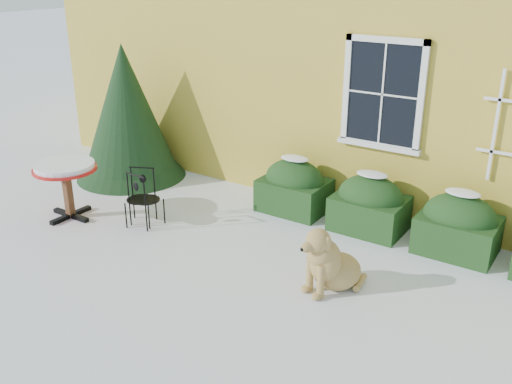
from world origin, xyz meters
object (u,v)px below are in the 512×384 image
Objects in this scene: dog at (329,263)px; patio_chair_near at (144,199)px; bistro_table at (65,173)px; evergreen_shrub at (128,125)px; patio_chair_far at (141,197)px.

patio_chair_near is at bearing -159.66° from dog.
evergreen_shrub is at bearing 106.54° from bistro_table.
patio_chair_far is at bearing -160.24° from dog.
patio_chair_far is at bearing -15.07° from patio_chair_near.
evergreen_shrub reaches higher than bistro_table.
patio_chair_near is (1.76, -1.44, -0.55)m from evergreen_shrub.
bistro_table is 1.02× the size of dog.
patio_chair_near reaches higher than dog.
dog is (4.37, 0.35, -0.39)m from bistro_table.
patio_chair_near is 1.01× the size of patio_chair_far.
dog is at bearing -17.38° from evergreen_shrub.
patio_chair_near is (1.20, 0.45, -0.32)m from bistro_table.
evergreen_shrub is 2.85× the size of patio_chair_far.
evergreen_shrub is 2.82× the size of patio_chair_near.
evergreen_shrub is at bearing 113.40° from patio_chair_far.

